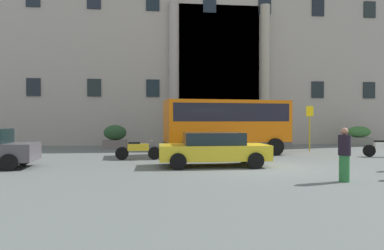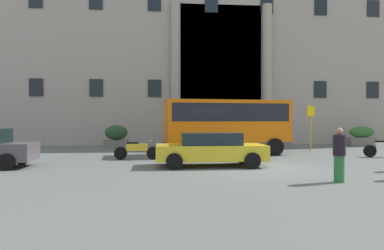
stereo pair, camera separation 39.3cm
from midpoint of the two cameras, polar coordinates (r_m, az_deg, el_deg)
The scene contains 12 objects.
ground_plane at distance 14.09m, azimuth 10.19°, elevation -6.95°, with size 80.00×64.00×0.12m, color #595F5D.
office_building_facade at distance 32.06m, azimuth 1.17°, elevation 14.54°, with size 41.82×9.62×18.94m.
orange_minibus at distance 19.26m, azimuth 4.90°, elevation 0.40°, with size 6.70×3.08×2.87m.
bus_stop_sign at distance 22.38m, azimuth 17.67°, elevation 0.27°, with size 0.44×0.08×2.67m.
hedge_planter_far_east at distance 23.72m, azimuth -12.57°, elevation -1.91°, with size 1.52×0.88×1.51m.
hedge_planter_west at distance 28.25m, azimuth 24.55°, elevation -1.66°, with size 1.92×0.73×1.38m.
hedge_planter_east at distance 23.85m, azimuth 1.94°, elevation -2.14°, with size 1.41×0.83×1.29m.
parked_compact_extra at distance 14.32m, azimuth 2.62°, elevation -3.77°, with size 4.30×2.07×1.34m.
scooter_by_planter at distance 20.23m, azimuth 27.52°, elevation -3.21°, with size 1.98×0.63×0.89m.
motorcycle_near_kerb at distance 16.83m, azimuth -9.33°, elevation -3.91°, with size 2.10×0.55×0.89m.
motorcycle_far_end at distance 17.14m, azimuth 4.18°, elevation -3.83°, with size 1.90×0.77×0.89m.
pedestrian_child_trailing at distance 11.52m, azimuth 22.11°, elevation -4.39°, with size 0.36×0.36×1.61m.
Camera 1 is at (-4.10, -13.39, 1.83)m, focal length 33.64 mm.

